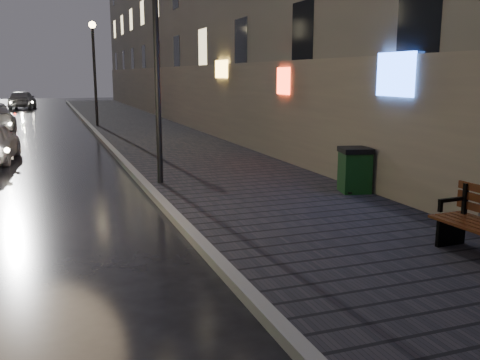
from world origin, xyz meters
The scene contains 8 objects.
ground centered at (0.00, 0.00, 0.00)m, with size 120.00×120.00×0.00m, color black.
sidewalk centered at (3.90, 21.00, 0.07)m, with size 4.60×58.00×0.15m, color black.
curb centered at (1.50, 21.00, 0.07)m, with size 0.20×58.00×0.15m, color slate.
building_near centered at (7.10, 25.00, 6.50)m, with size 1.80×50.00×13.00m, color #605B54.
lamp_near centered at (1.85, 6.00, 3.49)m, with size 0.36×0.36×5.28m.
lamp_far centered at (1.85, 22.00, 3.49)m, with size 0.36×0.36×5.28m.
trash_bin centered at (5.80, 3.41, 0.67)m, with size 0.81×0.81×1.03m.
car_far centered at (-2.33, 40.71, 0.75)m, with size 1.78×4.41×1.50m, color gray.
Camera 1 is at (-0.78, -6.93, 2.81)m, focal length 40.00 mm.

